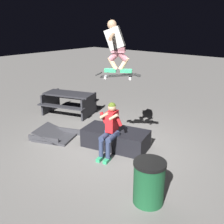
{
  "coord_description": "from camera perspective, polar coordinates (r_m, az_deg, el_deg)",
  "views": [
    {
      "loc": [
        -3.93,
        4.6,
        3.11
      ],
      "look_at": [
        -0.16,
        0.17,
        1.08
      ],
      "focal_mm": 41.87,
      "sensor_mm": 36.0,
      "label": 1
    }
  ],
  "objects": [
    {
      "name": "ground_plane",
      "position": [
        6.81,
        -0.12,
        -7.96
      ],
      "size": [
        40.0,
        40.0,
        0.0
      ],
      "primitive_type": "plane",
      "color": "slate"
    },
    {
      "name": "kicker_ramp",
      "position": [
        7.54,
        -12.28,
        -5.12
      ],
      "size": [
        1.27,
        1.19,
        0.36
      ],
      "color": "#38383D",
      "rests_on": "ground"
    },
    {
      "name": "trash_bin",
      "position": [
        4.83,
        8.08,
        -14.92
      ],
      "size": [
        0.58,
        0.58,
        0.82
      ],
      "color": "#19512D",
      "rests_on": "ground"
    },
    {
      "name": "person_sitting_on_ledge",
      "position": [
        6.2,
        -0.43,
        -3.35
      ],
      "size": [
        0.59,
        0.79,
        1.32
      ],
      "color": "#2D3856",
      "rests_on": "ground"
    },
    {
      "name": "skateboard",
      "position": [
        5.95,
        1.35,
        7.95
      ],
      "size": [
        0.98,
        0.69,
        0.13
      ],
      "color": "black"
    },
    {
      "name": "picnic_table_back",
      "position": [
        9.27,
        -9.35,
        2.6
      ],
      "size": [
        2.05,
        1.82,
        0.75
      ],
      "color": "#28282D",
      "rests_on": "ground"
    },
    {
      "name": "skater_airborne",
      "position": [
        5.86,
        0.84,
        14.57
      ],
      "size": [
        0.64,
        0.81,
        1.12
      ],
      "color": "#2D9E66"
    },
    {
      "name": "ledge_box_main",
      "position": [
        6.79,
        0.78,
        -5.79
      ],
      "size": [
        1.81,
        1.16,
        0.48
      ],
      "primitive_type": "cube",
      "rotation": [
        0.0,
        0.0,
        0.25
      ],
      "color": "black",
      "rests_on": "ground"
    }
  ]
}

